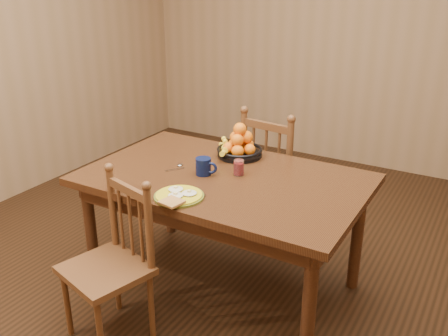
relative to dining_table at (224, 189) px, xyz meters
The scene contains 10 objects.
room 0.68m from the dining_table, ahead, with size 4.52×5.02×2.72m.
dining_table is the anchor object (origin of this frame).
chair_far 0.75m from the dining_table, 89.71° to the left, with size 0.48×0.46×0.97m.
chair_near 0.76m from the dining_table, 113.83° to the right, with size 0.49×0.48×0.89m.
breakfast_plate 0.39m from the dining_table, 98.98° to the right, with size 0.26×0.30×0.04m.
fork 0.36m from the dining_table, 85.58° to the right, with size 0.06×0.18×0.00m.
spoon 0.32m from the dining_table, behind, with size 0.07×0.15×0.01m.
coffee_mug 0.18m from the dining_table, 161.02° to the right, with size 0.13×0.09×0.10m.
juice_glass 0.15m from the dining_table, 42.60° to the left, with size 0.06×0.06×0.09m.
fruit_bowl 0.37m from the dining_table, 104.21° to the left, with size 0.32×0.32×0.22m.
Camera 1 is at (1.33, -2.28, 1.88)m, focal length 40.00 mm.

